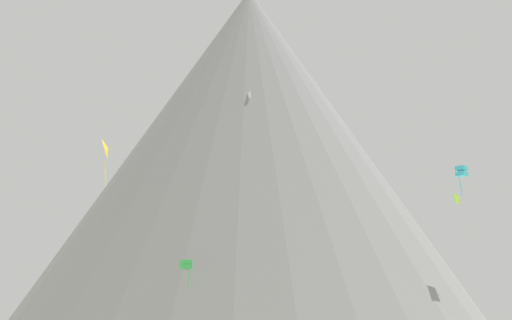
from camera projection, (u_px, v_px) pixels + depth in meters
rock_massif at (244, 160)px, 104.26m from camera, size 77.99×77.99×51.51m
kite_cyan_mid at (462, 171)px, 87.14m from camera, size 1.63×1.63×3.61m
kite_yellow_mid at (106, 149)px, 63.66m from camera, size 1.24×2.12×4.43m
kite_green_low at (186, 265)px, 70.43m from camera, size 1.33×1.33×2.80m
kite_white_high at (249, 100)px, 92.46m from camera, size 0.49×0.91×4.28m
kite_lime_mid at (457, 199)px, 80.74m from camera, size 0.76×0.81×1.17m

